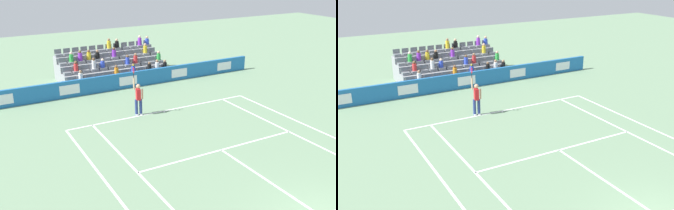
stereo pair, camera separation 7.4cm
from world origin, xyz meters
The scene contains 11 objects.
line_baseline centered at (0.00, -11.89, 0.00)m, with size 10.97×0.10×0.01m, color white.
line_service centered at (0.00, -6.40, 0.00)m, with size 8.23×0.10×0.01m, color white.
line_centre_service centered at (0.00, -3.20, 0.00)m, with size 0.10×6.40×0.01m, color white.
line_singles_sideline_left centered at (4.12, -5.95, 0.00)m, with size 0.10×11.89×0.01m, color white.
line_singles_sideline_right centered at (-4.12, -5.95, 0.00)m, with size 0.10×11.89×0.01m, color white.
line_doubles_sideline_left centered at (5.49, -5.95, 0.00)m, with size 0.10×11.89×0.01m, color white.
line_doubles_sideline_right centered at (-5.49, -5.95, 0.00)m, with size 0.10×11.89×0.01m, color white.
line_centre_mark centered at (0.00, -11.79, 0.00)m, with size 0.10×0.20×0.01m, color white.
sponsor_barrier centered at (0.00, -16.80, 0.52)m, with size 19.50×0.22×1.05m.
tennis_player centered at (1.44, -12.02, 0.99)m, with size 0.51×0.40×2.85m.
stadium_stand centered at (-0.01, -19.72, 0.70)m, with size 7.44×3.80×2.62m.
Camera 2 is at (9.69, 6.28, 7.98)m, focal length 42.09 mm.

